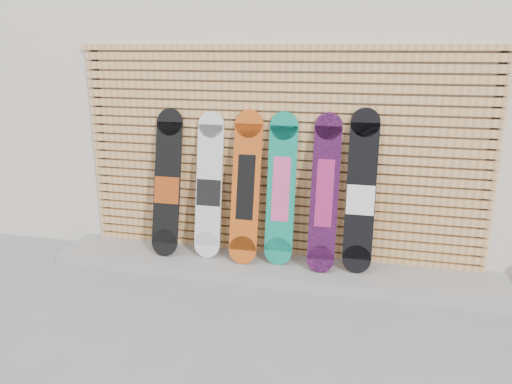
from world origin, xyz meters
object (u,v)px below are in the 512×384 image
(snowboard_3, at_px, (281,189))
(snowboard_5, at_px, (361,193))
(snowboard_1, at_px, (209,186))
(snowboard_2, at_px, (246,187))
(snowboard_0, at_px, (167,184))
(snowboard_4, at_px, (325,193))

(snowboard_3, distance_m, snowboard_5, 0.79)
(snowboard_1, distance_m, snowboard_3, 0.77)
(snowboard_2, distance_m, snowboard_5, 1.15)
(snowboard_0, distance_m, snowboard_1, 0.45)
(snowboard_0, relative_size, snowboard_1, 1.01)
(snowboard_4, bearing_deg, snowboard_5, 5.78)
(snowboard_1, xyz_separation_m, snowboard_2, (0.41, -0.03, 0.03))
(snowboard_2, bearing_deg, snowboard_1, 175.58)
(snowboard_3, bearing_deg, snowboard_1, -179.75)
(snowboard_3, height_order, snowboard_5, snowboard_5)
(snowboard_0, relative_size, snowboard_4, 1.00)
(snowboard_3, xyz_separation_m, snowboard_4, (0.44, -0.04, 0.00))
(snowboard_3, distance_m, snowboard_4, 0.44)
(snowboard_3, relative_size, snowboard_4, 1.00)
(snowboard_3, bearing_deg, snowboard_2, -174.47)
(snowboard_0, distance_m, snowboard_2, 0.86)
(snowboard_0, relative_size, snowboard_3, 1.00)
(snowboard_1, relative_size, snowboard_4, 0.98)
(snowboard_1, height_order, snowboard_5, snowboard_5)
(snowboard_1, xyz_separation_m, snowboard_4, (1.21, -0.04, 0.02))
(snowboard_4, relative_size, snowboard_5, 0.97)
(snowboard_2, height_order, snowboard_5, snowboard_5)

